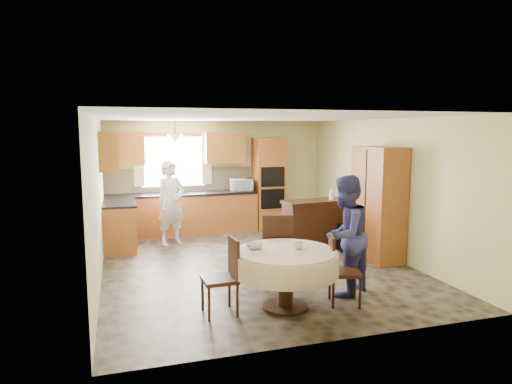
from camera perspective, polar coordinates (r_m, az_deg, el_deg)
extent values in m
cube|color=brown|center=(7.94, -0.19, -9.05)|extent=(5.00, 6.00, 0.01)
cube|color=white|center=(7.61, -0.20, 9.28)|extent=(5.00, 6.00, 0.01)
cube|color=#CECA84|center=(10.57, -4.90, 2.04)|extent=(5.00, 0.02, 2.50)
cube|color=#CECA84|center=(4.92, 9.96, -4.65)|extent=(5.00, 0.02, 2.50)
cube|color=#CECA84|center=(7.36, -19.17, -0.86)|extent=(0.02, 6.00, 2.50)
cube|color=#CECA84|center=(8.73, 15.73, 0.57)|extent=(0.02, 6.00, 2.50)
cube|color=white|center=(10.35, -10.33, 3.77)|extent=(1.40, 0.03, 1.10)
cube|color=white|center=(10.24, -14.48, 3.89)|extent=(0.22, 0.02, 1.15)
cube|color=white|center=(10.42, -6.19, 4.15)|extent=(0.22, 0.02, 1.15)
cube|color=#B1632F|center=(10.24, -9.15, -2.79)|extent=(3.30, 0.60, 0.88)
cube|color=black|center=(10.17, -9.21, -0.24)|extent=(3.30, 0.64, 0.04)
cube|color=#B1632F|center=(9.27, -16.69, -4.13)|extent=(0.60, 1.20, 0.88)
cube|color=black|center=(9.19, -16.80, -1.33)|extent=(0.64, 1.20, 0.04)
cube|color=beige|center=(10.42, -9.46, 1.49)|extent=(3.30, 0.02, 0.55)
cube|color=#C17030|center=(10.13, -16.21, 5.26)|extent=(0.85, 0.33, 0.72)
cube|color=#C17030|center=(10.39, -3.94, 5.60)|extent=(0.90, 0.33, 0.72)
cube|color=#C17030|center=(9.09, -17.91, 4.94)|extent=(0.33, 1.20, 0.72)
cube|color=#B1632F|center=(10.59, 1.56, 1.04)|extent=(0.66, 0.62, 2.12)
cube|color=black|center=(10.27, 2.13, 1.90)|extent=(0.56, 0.01, 0.45)
cube|color=black|center=(10.34, 2.11, -0.86)|extent=(0.56, 0.01, 0.45)
cone|color=beige|center=(9.86, -10.07, 6.61)|extent=(0.36, 0.36, 0.18)
cube|color=#3B1E10|center=(8.97, 7.32, -4.21)|extent=(1.29, 0.63, 0.89)
cube|color=black|center=(8.94, 11.49, -5.58)|extent=(0.40, 0.29, 0.52)
cube|color=#B1632F|center=(8.39, 15.03, -1.38)|extent=(0.53, 1.05, 2.01)
cylinder|color=#3B1E10|center=(6.01, 3.70, -11.15)|extent=(0.20, 0.20, 0.71)
cylinder|color=#3B1E10|center=(6.12, 3.67, -14.10)|extent=(0.60, 0.60, 0.04)
cylinder|color=beige|center=(5.89, 3.73, -7.52)|extent=(1.29, 1.29, 0.05)
cylinder|color=beige|center=(5.93, 3.72, -8.82)|extent=(1.35, 1.35, 0.28)
cube|color=#3B1E10|center=(5.81, -4.59, -10.85)|extent=(0.43, 0.43, 0.05)
cube|color=#3B1E10|center=(5.78, -2.80, -8.15)|extent=(0.06, 0.40, 0.50)
cylinder|color=#3B1E10|center=(5.69, -5.97, -13.77)|extent=(0.04, 0.04, 0.43)
cylinder|color=#3B1E10|center=(5.77, -2.39, -13.45)|extent=(0.04, 0.04, 0.43)
cylinder|color=#3B1E10|center=(6.02, -6.64, -12.55)|extent=(0.04, 0.04, 0.43)
cylinder|color=#3B1E10|center=(6.09, -3.26, -12.27)|extent=(0.04, 0.04, 0.43)
cube|color=#3B1E10|center=(6.88, 2.45, -7.36)|extent=(0.56, 0.56, 0.06)
cube|color=#3B1E10|center=(6.61, 2.72, -5.30)|extent=(0.45, 0.13, 0.56)
cylinder|color=#3B1E10|center=(6.71, 1.37, -10.09)|extent=(0.04, 0.04, 0.48)
cylinder|color=#3B1E10|center=(6.84, 4.62, -9.76)|extent=(0.04, 0.04, 0.48)
cylinder|color=#3B1E10|center=(7.08, 0.33, -9.14)|extent=(0.04, 0.04, 0.48)
cylinder|color=#3B1E10|center=(7.20, 3.43, -8.85)|extent=(0.04, 0.04, 0.48)
cube|color=#3B1E10|center=(6.23, 11.05, -9.85)|extent=(0.51, 0.51, 0.05)
cube|color=#3B1E10|center=(6.13, 9.42, -7.58)|extent=(0.16, 0.37, 0.48)
cylinder|color=#3B1E10|center=(6.08, 10.31, -12.51)|extent=(0.03, 0.03, 0.41)
cylinder|color=#3B1E10|center=(6.24, 13.18, -12.06)|extent=(0.03, 0.03, 0.41)
cylinder|color=#3B1E10|center=(6.37, 8.86, -11.53)|extent=(0.03, 0.03, 0.41)
cylinder|color=#3B1E10|center=(6.52, 11.64, -11.13)|extent=(0.03, 0.03, 0.41)
cube|color=gold|center=(9.29, 13.26, 3.71)|extent=(0.05, 0.55, 0.46)
cube|color=#A0B3BB|center=(9.27, 13.10, 3.71)|extent=(0.01, 0.46, 0.36)
imported|color=silver|center=(10.36, -1.85, 0.90)|extent=(0.55, 0.41, 0.28)
imported|color=silver|center=(9.31, -10.56, -1.37)|extent=(0.72, 0.61, 1.68)
imported|color=navy|center=(6.49, 11.04, -5.35)|extent=(1.04, 0.99, 1.69)
imported|color=#B2B2B2|center=(8.78, 5.76, -1.30)|extent=(0.28, 0.28, 0.06)
imported|color=silver|center=(9.02, 9.44, -0.40)|extent=(0.14, 0.14, 0.28)
imported|color=#B2B2B2|center=(5.95, 5.34, -6.69)|extent=(0.14, 0.14, 0.09)
imported|color=#B2B2B2|center=(5.96, -0.17, -6.74)|extent=(0.23, 0.23, 0.07)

